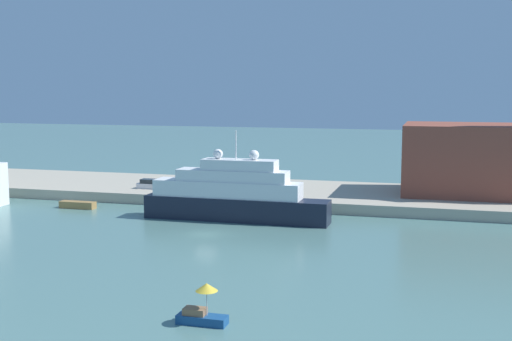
{
  "coord_description": "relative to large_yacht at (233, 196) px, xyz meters",
  "views": [
    {
      "loc": [
        26.09,
        -70.82,
        16.99
      ],
      "look_at": [
        4.37,
        6.0,
        6.91
      ],
      "focal_mm": 46.48,
      "sensor_mm": 36.0,
      "label": 1
    }
  ],
  "objects": [
    {
      "name": "ground",
      "position": [
        -0.59,
        -8.79,
        -3.19
      ],
      "size": [
        400.0,
        400.0,
        0.0
      ],
      "primitive_type": "plane",
      "color": "slate"
    },
    {
      "name": "quay_dock",
      "position": [
        -0.59,
        17.88,
        -2.44
      ],
      "size": [
        110.0,
        21.35,
        1.51
      ],
      "primitive_type": "cube",
      "color": "#ADA38E",
      "rests_on": "ground"
    },
    {
      "name": "large_yacht",
      "position": [
        0.0,
        0.0,
        0.0
      ],
      "size": [
        24.03,
        3.75,
        11.57
      ],
      "color": "black",
      "rests_on": "ground"
    },
    {
      "name": "small_motorboat",
      "position": [
        9.26,
        -36.38,
        -2.1
      ],
      "size": [
        3.68,
        1.62,
        3.06
      ],
      "color": "navy",
      "rests_on": "ground"
    },
    {
      "name": "work_barge",
      "position": [
        -23.74,
        2.05,
        -2.7
      ],
      "size": [
        5.19,
        1.41,
        0.98
      ],
      "primitive_type": "cube",
      "color": "olive",
      "rests_on": "ground"
    },
    {
      "name": "harbor_building",
      "position": [
        29.94,
        20.5,
        3.4
      ],
      "size": [
        19.64,
        13.56,
        10.15
      ],
      "primitive_type": "cube",
      "color": "brown",
      "rests_on": "quay_dock"
    },
    {
      "name": "parked_car",
      "position": [
        -17.58,
        12.72,
        -1.05
      ],
      "size": [
        3.91,
        1.68,
        1.47
      ],
      "color": "silver",
      "rests_on": "quay_dock"
    },
    {
      "name": "person_figure",
      "position": [
        -12.32,
        12.65,
        -0.83
      ],
      "size": [
        0.36,
        0.36,
        1.83
      ],
      "color": "maroon",
      "rests_on": "quay_dock"
    },
    {
      "name": "mooring_bollard",
      "position": [
        -3.04,
        8.55,
        -1.35
      ],
      "size": [
        0.44,
        0.44,
        0.65
      ],
      "primitive_type": "cylinder",
      "color": "black",
      "rests_on": "quay_dock"
    }
  ]
}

